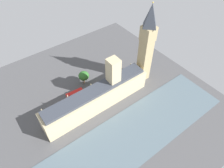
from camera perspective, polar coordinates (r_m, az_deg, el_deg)
name	(u,v)px	position (r m, az deg, el deg)	size (l,w,h in m)	color
ground_plane	(96,103)	(122.67, -4.67, -5.36)	(135.68, 135.68, 0.00)	#4C4C4F
river_thames	(127,138)	(109.37, 4.18, -15.00)	(30.11, 122.11, 0.25)	slate
parliament_building	(98,96)	(116.10, -3.85, -3.37)	(11.57, 65.68, 28.93)	#CCBA8E
clock_tower	(147,44)	(121.94, 9.77, 11.04)	(7.43, 7.43, 51.97)	tan
car_silver_leading	(118,77)	(136.33, 1.68, 2.04)	(1.98, 4.48, 1.74)	#B7B7BC
car_blue_near_tower	(98,87)	(130.23, -3.99, -0.74)	(1.96, 4.34, 1.74)	navy
double_decker_bus_far_end	(75,94)	(125.38, -10.44, -2.83)	(3.12, 10.62, 4.75)	red
car_dark_green_midblock	(64,104)	(123.91, -13.42, -5.57)	(2.21, 4.84, 1.74)	#19472D
pedestrian_opposite_hall	(123,78)	(136.03, 3.18, 1.76)	(0.56, 0.65, 1.62)	maroon
pedestrian_by_river_gate	(108,86)	(130.66, -1.13, -0.50)	(0.68, 0.62, 1.64)	maroon
pedestrian_under_trees	(66,108)	(121.96, -12.86, -6.66)	(0.64, 0.70, 1.68)	gray
plane_tree_corner	(84,76)	(130.33, -7.98, 2.29)	(6.75, 6.75, 9.23)	brown
plane_tree_trailing	(82,76)	(129.96, -8.37, 2.28)	(4.45, 4.45, 8.65)	brown
street_lamp_kerbside	(86,77)	(131.82, -7.26, 1.96)	(0.56, 0.56, 6.66)	black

